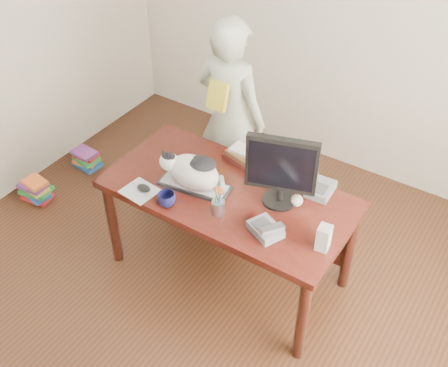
% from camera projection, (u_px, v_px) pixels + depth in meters
% --- Properties ---
extents(room, '(4.50, 4.50, 4.50)m').
position_uv_depth(room, '(163.00, 165.00, 2.79)').
color(room, black).
rests_on(room, ground).
extents(desk, '(1.60, 0.80, 0.75)m').
position_uv_depth(desk, '(235.00, 202.00, 3.71)').
color(desk, black).
rests_on(desk, ground).
extents(keyboard, '(0.48, 0.24, 0.03)m').
position_uv_depth(keyboard, '(195.00, 185.00, 3.59)').
color(keyboard, black).
rests_on(keyboard, desk).
extents(cat, '(0.45, 0.28, 0.26)m').
position_uv_depth(cat, '(192.00, 170.00, 3.52)').
color(cat, silver).
rests_on(cat, keyboard).
extents(monitor, '(0.42, 0.26, 0.48)m').
position_uv_depth(monitor, '(281.00, 168.00, 3.30)').
color(monitor, black).
rests_on(monitor, desk).
extents(pen_cup, '(0.09, 0.09, 0.21)m').
position_uv_depth(pen_cup, '(218.00, 206.00, 3.37)').
color(pen_cup, gray).
rests_on(pen_cup, desk).
extents(mousepad, '(0.23, 0.21, 0.00)m').
position_uv_depth(mousepad, '(140.00, 191.00, 3.56)').
color(mousepad, silver).
rests_on(mousepad, desk).
extents(mouse, '(0.10, 0.07, 0.04)m').
position_uv_depth(mouse, '(144.00, 188.00, 3.55)').
color(mouse, black).
rests_on(mouse, mousepad).
extents(coffee_mug, '(0.16, 0.16, 0.09)m').
position_uv_depth(coffee_mug, '(167.00, 199.00, 3.44)').
color(coffee_mug, black).
rests_on(coffee_mug, desk).
extents(phone, '(0.24, 0.21, 0.09)m').
position_uv_depth(phone, '(266.00, 229.00, 3.26)').
color(phone, '#5C5D61').
rests_on(phone, desk).
extents(speaker, '(0.08, 0.09, 0.16)m').
position_uv_depth(speaker, '(324.00, 238.00, 3.13)').
color(speaker, '#A3A2A5').
rests_on(speaker, desk).
extents(baseball, '(0.08, 0.08, 0.08)m').
position_uv_depth(baseball, '(297.00, 200.00, 3.44)').
color(baseball, beige).
rests_on(baseball, desk).
extents(book_stack, '(0.26, 0.22, 0.09)m').
position_uv_depth(book_stack, '(243.00, 155.00, 3.79)').
color(book_stack, '#451512').
rests_on(book_stack, desk).
extents(calculator, '(0.16, 0.21, 0.06)m').
position_uv_depth(calculator, '(321.00, 189.00, 3.54)').
color(calculator, '#5C5D61').
rests_on(calculator, desk).
extents(person, '(0.59, 0.40, 1.57)m').
position_uv_depth(person, '(231.00, 117.00, 4.16)').
color(person, silver).
rests_on(person, ground).
extents(held_book, '(0.15, 0.10, 0.21)m').
position_uv_depth(held_book, '(218.00, 96.00, 3.89)').
color(held_book, gold).
rests_on(held_book, person).
extents(book_pile_a, '(0.27, 0.22, 0.18)m').
position_uv_depth(book_pile_a, '(36.00, 190.00, 4.60)').
color(book_pile_a, '#A8181B').
rests_on(book_pile_a, ground).
extents(book_pile_b, '(0.26, 0.20, 0.15)m').
position_uv_depth(book_pile_b, '(86.00, 159.00, 4.95)').
color(book_pile_b, '#184493').
rests_on(book_pile_b, ground).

